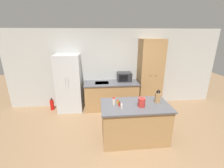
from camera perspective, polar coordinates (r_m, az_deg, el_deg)
name	(u,v)px	position (r m, az deg, el deg)	size (l,w,h in m)	color
ground_plane	(126,148)	(3.67, 5.47, -22.94)	(14.00, 14.00, 0.00)	#846647
wall_back	(115,68)	(5.18, 1.08, 5.94)	(7.20, 0.06, 2.60)	#B2B2AD
refrigerator	(69,83)	(5.00, -16.00, 0.21)	(0.77, 0.66, 1.84)	#B7BABC
back_counter	(111,95)	(5.08, -0.23, -4.30)	(1.78, 0.71, 0.91)	#9E7547
pantry_cabinet	(150,74)	(5.17, 14.20, 3.56)	(0.74, 0.62, 2.29)	#9E7547
kitchen_island	(134,122)	(3.70, 8.50, -13.98)	(1.56, 0.89, 0.90)	#9E7547
microwave	(124,77)	(5.06, 4.68, 2.78)	(0.47, 0.36, 0.29)	#232326
knife_block	(158,98)	(3.65, 17.00, -5.00)	(0.11, 0.07, 0.32)	#9E7547
spice_bottle_tall_dark	(118,102)	(3.47, 2.16, -6.84)	(0.06, 0.06, 0.09)	gold
spice_bottle_short_red	(122,106)	(3.25, 3.65, -8.50)	(0.04, 0.04, 0.11)	beige
spice_bottle_amber_oil	(119,104)	(3.35, 2.78, -7.47)	(0.05, 0.05, 0.13)	#B2281E
spice_bottle_green_herb	(114,101)	(3.40, 0.70, -6.61)	(0.06, 0.06, 0.18)	beige
kettle	(142,102)	(3.38, 11.22, -6.84)	(0.16, 0.16, 0.22)	#B72D28
fire_extinguisher	(52,105)	(5.45, -21.87, -7.31)	(0.13, 0.13, 0.40)	red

